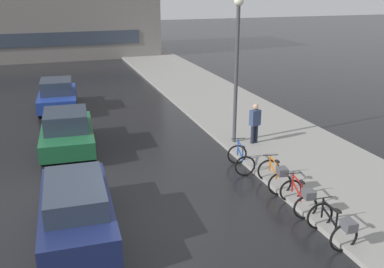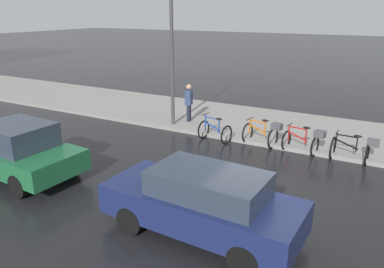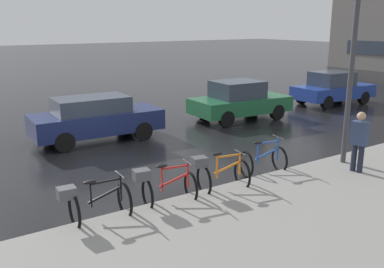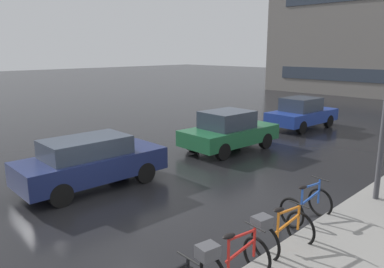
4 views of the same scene
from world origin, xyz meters
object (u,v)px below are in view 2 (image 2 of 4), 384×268
(bicycle_nearest, at_px, (355,148))
(pedestrian, at_px, (189,102))
(bicycle_third, at_px, (264,133))
(car_green, at_px, (17,150))
(streetlamp, at_px, (172,41))
(bicycle_farthest, at_px, (215,131))
(car_navy, at_px, (203,202))
(bicycle_second, at_px, (305,140))

(bicycle_nearest, distance_m, pedestrian, 6.81)
(bicycle_third, xyz_separation_m, pedestrian, (1.10, 3.66, 0.46))
(bicycle_third, distance_m, car_green, 8.03)
(streetlamp, bearing_deg, car_green, 166.81)
(bicycle_farthest, height_order, car_green, car_green)
(bicycle_nearest, bearing_deg, bicycle_farthest, 93.37)
(car_navy, xyz_separation_m, streetlamp, (6.38, 4.68, 2.71))
(bicycle_nearest, xyz_separation_m, bicycle_second, (0.03, 1.57, 0.00))
(bicycle_nearest, height_order, car_green, car_green)
(car_navy, height_order, pedestrian, pedestrian)
(bicycle_second, bearing_deg, bicycle_third, 88.09)
(bicycle_farthest, distance_m, car_green, 6.66)
(bicycle_second, distance_m, bicycle_farthest, 3.22)
(bicycle_nearest, relative_size, car_navy, 0.32)
(bicycle_nearest, bearing_deg, pedestrian, 80.02)
(bicycle_second, xyz_separation_m, bicycle_farthest, (-0.31, 3.21, -0.10))
(bicycle_farthest, xyz_separation_m, car_green, (-5.49, 3.75, 0.39))
(bicycle_second, bearing_deg, bicycle_farthest, 95.46)
(bicycle_nearest, distance_m, car_navy, 6.36)
(bicycle_second, distance_m, car_navy, 5.98)
(bicycle_second, xyz_separation_m, pedestrian, (1.15, 5.12, 0.48))
(bicycle_second, height_order, streetlamp, streetlamp)
(car_navy, bearing_deg, bicycle_farthest, 23.12)
(bicycle_nearest, relative_size, bicycle_farthest, 1.15)
(car_green, bearing_deg, car_navy, -91.21)
(car_navy, distance_m, streetlamp, 8.37)
(car_green, height_order, streetlamp, streetlamp)
(bicycle_second, xyz_separation_m, car_navy, (-5.92, 0.81, 0.29))
(bicycle_third, height_order, car_navy, car_navy)
(car_navy, height_order, streetlamp, streetlamp)
(bicycle_farthest, xyz_separation_m, pedestrian, (1.46, 1.92, 0.58))
(bicycle_farthest, height_order, streetlamp, streetlamp)
(bicycle_farthest, relative_size, car_green, 0.29)
(bicycle_second, relative_size, bicycle_third, 0.99)
(pedestrian, xyz_separation_m, streetlamp, (-0.69, 0.37, 2.52))
(car_navy, bearing_deg, streetlamp, 36.26)
(bicycle_second, bearing_deg, streetlamp, 85.19)
(pedestrian, bearing_deg, car_navy, -148.62)
(pedestrian, bearing_deg, bicycle_second, -102.68)
(car_green, xyz_separation_m, streetlamp, (6.25, -1.47, 2.70))
(bicycle_nearest, xyz_separation_m, car_green, (-5.77, 8.52, 0.30))
(bicycle_nearest, relative_size, bicycle_second, 0.99)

